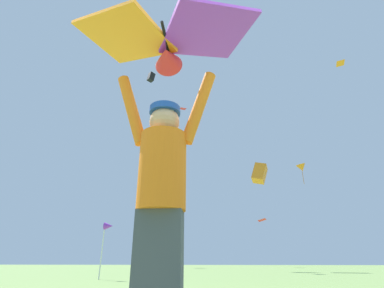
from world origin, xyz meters
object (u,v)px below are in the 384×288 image
(distant_kite_red_far_center, at_px, (163,195))
(distant_kite_orange_low_right, at_px, (260,173))
(distant_kite_white_overhead_distant, at_px, (171,35))
(distant_kite_orange_mid_right, at_px, (302,168))
(held_stunt_kite, at_px, (167,42))
(distant_kite_red_high_left, at_px, (262,220))
(distant_kite_black_mid_left, at_px, (151,77))
(marker_flag, at_px, (108,229))
(distant_kite_orange_low_left, at_px, (340,63))
(kite_flyer_person, at_px, (161,194))
(distant_kite_red_high_right, at_px, (183,108))

(distant_kite_red_far_center, bearing_deg, distant_kite_orange_low_right, -47.47)
(distant_kite_white_overhead_distant, bearing_deg, distant_kite_orange_mid_right, 45.76)
(held_stunt_kite, height_order, distant_kite_red_high_left, distant_kite_red_high_left)
(distant_kite_red_far_center, bearing_deg, distant_kite_black_mid_left, -101.72)
(distant_kite_black_mid_left, relative_size, marker_flag, 0.65)
(distant_kite_orange_low_left, distance_m, distant_kite_black_mid_left, 19.70)
(held_stunt_kite, height_order, distant_kite_black_mid_left, distant_kite_black_mid_left)
(distant_kite_red_high_left, distance_m, distant_kite_red_far_center, 11.62)
(kite_flyer_person, bearing_deg, distant_kite_white_overhead_distant, 104.29)
(kite_flyer_person, height_order, distant_kite_red_far_center, distant_kite_red_far_center)
(distant_kite_orange_mid_right, distance_m, distant_kite_orange_low_right, 15.64)
(distant_kite_orange_low_left, xyz_separation_m, distant_kite_red_high_right, (-11.95, 1.96, -1.57))
(distant_kite_red_high_right, distance_m, marker_flag, 15.28)
(distant_kite_black_mid_left, relative_size, distant_kite_white_overhead_distant, 1.53)
(kite_flyer_person, distance_m, distant_kite_black_mid_left, 31.90)
(distant_kite_orange_low_right, height_order, distant_kite_white_overhead_distant, distant_kite_white_overhead_distant)
(distant_kite_orange_low_left, bearing_deg, distant_kite_white_overhead_distant, 171.63)
(held_stunt_kite, bearing_deg, distant_kite_red_far_center, 104.84)
(distant_kite_orange_low_right, relative_size, distant_kite_white_overhead_distant, 2.16)
(distant_kite_red_far_center, xyz_separation_m, distant_kite_red_high_right, (4.07, -10.12, 4.85))
(kite_flyer_person, distance_m, distant_kite_red_high_left, 32.40)
(distant_kite_black_mid_left, relative_size, distant_kite_red_high_right, 1.72)
(held_stunt_kite, xyz_separation_m, marker_flag, (-3.76, 7.31, -0.73))
(distant_kite_red_far_center, bearing_deg, distant_kite_orange_mid_right, 11.13)
(distant_kite_white_overhead_distant, xyz_separation_m, marker_flag, (0.86, -10.83, -18.78))
(distant_kite_orange_low_left, xyz_separation_m, distant_kite_white_overhead_distant, (-13.14, 1.93, 6.47))
(distant_kite_red_high_right, bearing_deg, distant_kite_red_far_center, 111.92)
(distant_kite_orange_low_left, bearing_deg, kite_flyer_person, -117.85)
(distant_kite_white_overhead_distant, distance_m, marker_flag, 21.70)
(distant_kite_orange_mid_right, xyz_separation_m, distant_kite_white_overhead_distant, (-12.90, -13.25, 9.55))
(distant_kite_black_mid_left, bearing_deg, held_stunt_kite, -70.84)
(kite_flyer_person, bearing_deg, held_stunt_kite, -85.13)
(distant_kite_white_overhead_distant, bearing_deg, distant_kite_black_mid_left, 122.33)
(distant_kite_orange_mid_right, relative_size, distant_kite_red_far_center, 1.90)
(distant_kite_black_mid_left, xyz_separation_m, distant_kite_red_high_right, (4.95, -5.91, -7.94))
(distant_kite_orange_low_left, relative_size, distant_kite_white_overhead_distant, 1.06)
(distant_kite_orange_low_left, bearing_deg, marker_flag, -144.08)
(distant_kite_white_overhead_distant, bearing_deg, marker_flag, -85.49)
(distant_kite_white_overhead_distant, bearing_deg, distant_kite_orange_low_right, -3.68)
(distant_kite_orange_low_left, xyz_separation_m, distant_kite_red_high_left, (-5.30, 15.83, -8.82))
(held_stunt_kite, distance_m, distant_kite_red_high_right, 21.03)
(distant_kite_orange_low_left, bearing_deg, distant_kite_red_high_left, 108.49)
(held_stunt_kite, relative_size, distant_kite_black_mid_left, 1.40)
(kite_flyer_person, xyz_separation_m, distant_kite_orange_low_left, (8.53, 16.15, 12.87))
(distant_kite_red_far_center, height_order, distant_kite_red_high_right, distant_kite_red_high_right)
(held_stunt_kite, relative_size, distant_kite_orange_low_left, 2.02)
(distant_kite_red_far_center, height_order, distant_kite_white_overhead_distant, distant_kite_white_overhead_distant)
(distant_kite_red_high_right, bearing_deg, distant_kite_orange_low_left, -9.31)
(distant_kite_orange_low_left, height_order, distant_kite_red_high_right, distant_kite_orange_low_left)
(held_stunt_kite, bearing_deg, distant_kite_red_high_left, 84.24)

